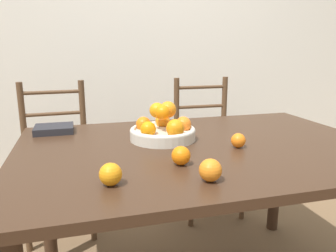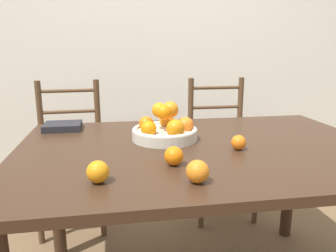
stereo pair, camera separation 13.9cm
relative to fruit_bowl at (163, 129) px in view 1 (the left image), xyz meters
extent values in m
cube|color=silver|center=(0.14, 1.46, 0.48)|extent=(8.00, 0.06, 2.60)
cube|color=#382316|center=(0.14, -0.12, -0.07)|extent=(1.56, 1.07, 0.03)
cylinder|color=#382316|center=(-0.56, 0.33, -0.45)|extent=(0.07, 0.07, 0.74)
cylinder|color=#382316|center=(0.84, 0.33, -0.45)|extent=(0.07, 0.07, 0.74)
cylinder|color=beige|center=(0.00, 0.00, -0.03)|extent=(0.30, 0.30, 0.04)
torus|color=beige|center=(0.00, 0.00, -0.01)|extent=(0.30, 0.30, 0.02)
sphere|color=orange|center=(0.09, -0.01, 0.02)|extent=(0.07, 0.07, 0.07)
sphere|color=orange|center=(0.02, 0.09, 0.02)|extent=(0.07, 0.07, 0.07)
sphere|color=orange|center=(-0.08, 0.06, 0.01)|extent=(0.07, 0.07, 0.07)
sphere|color=orange|center=(-0.08, -0.05, 0.02)|extent=(0.07, 0.07, 0.07)
sphere|color=orange|center=(0.03, -0.09, 0.02)|extent=(0.08, 0.08, 0.08)
sphere|color=orange|center=(0.03, 0.01, 0.09)|extent=(0.08, 0.08, 0.08)
sphere|color=orange|center=(-0.02, 0.02, 0.08)|extent=(0.07, 0.07, 0.07)
sphere|color=orange|center=(-0.01, -0.03, 0.08)|extent=(0.07, 0.07, 0.07)
sphere|color=orange|center=(-0.02, -0.34, -0.02)|extent=(0.07, 0.07, 0.07)
sphere|color=orange|center=(0.02, -0.50, -0.01)|extent=(0.07, 0.07, 0.07)
sphere|color=orange|center=(0.27, -0.20, -0.02)|extent=(0.06, 0.06, 0.06)
sphere|color=orange|center=(-0.28, -0.45, -0.01)|extent=(0.07, 0.07, 0.07)
cylinder|color=#513823|center=(-0.70, 0.50, -0.60)|extent=(0.04, 0.04, 0.46)
cylinder|color=#513823|center=(-0.32, 0.52, -0.60)|extent=(0.04, 0.04, 0.46)
cylinder|color=#513823|center=(-0.72, 0.85, -0.34)|extent=(0.04, 0.04, 0.97)
cylinder|color=#513823|center=(-0.34, 0.87, -0.34)|extent=(0.04, 0.04, 0.97)
cube|color=#513823|center=(-0.52, 0.68, -0.35)|extent=(0.44, 0.42, 0.04)
cylinder|color=#513823|center=(-0.53, 0.86, -0.21)|extent=(0.38, 0.04, 0.02)
cylinder|color=#513823|center=(-0.53, 0.86, -0.07)|extent=(0.38, 0.04, 0.02)
cylinder|color=#513823|center=(-0.53, 0.86, 0.08)|extent=(0.38, 0.04, 0.02)
cylinder|color=#513823|center=(0.33, 0.51, -0.60)|extent=(0.04, 0.04, 0.46)
cylinder|color=#513823|center=(0.71, 0.50, -0.60)|extent=(0.04, 0.04, 0.46)
cylinder|color=#513823|center=(0.33, 0.87, -0.34)|extent=(0.04, 0.04, 0.97)
cylinder|color=#513823|center=(0.71, 0.86, -0.34)|extent=(0.04, 0.04, 0.97)
cube|color=#513823|center=(0.52, 0.68, -0.35)|extent=(0.42, 0.40, 0.04)
cylinder|color=#513823|center=(0.52, 0.86, -0.21)|extent=(0.38, 0.03, 0.02)
cylinder|color=#513823|center=(0.52, 0.86, -0.07)|extent=(0.38, 0.03, 0.02)
cylinder|color=#513823|center=(0.52, 0.86, 0.08)|extent=(0.38, 0.03, 0.02)
cube|color=#232328|center=(-0.49, 0.27, -0.03)|extent=(0.18, 0.16, 0.03)
camera|label=1|loc=(-0.36, -1.40, 0.36)|focal=35.00mm
camera|label=2|loc=(-0.23, -1.43, 0.36)|focal=35.00mm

